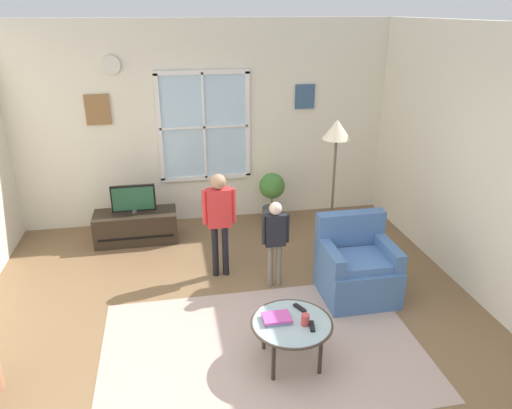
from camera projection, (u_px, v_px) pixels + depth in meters
ground_plane at (243, 354)px, 4.42m from camera, size 5.83×6.89×0.02m
back_wall at (205, 124)px, 6.80m from camera, size 5.23×0.17×2.82m
area_rug at (262, 348)px, 4.48m from camera, size 2.94×1.94×0.01m
tv_stand at (136, 227)px, 6.48m from camera, size 1.08×0.46×0.41m
television at (133, 199)px, 6.32m from camera, size 0.57×0.08×0.39m
armchair at (356, 268)px, 5.22m from camera, size 0.76×0.74×0.87m
coffee_table at (292, 325)px, 4.18m from camera, size 0.72×0.72×0.42m
book_stack at (277, 318)px, 4.18m from camera, size 0.24×0.18×0.04m
cup at (305, 320)px, 4.12m from camera, size 0.07×0.07×0.10m
remote_near_books at (312, 326)px, 4.10m from camera, size 0.07×0.14×0.02m
remote_near_cup at (300, 308)px, 4.35m from camera, size 0.10×0.14×0.02m
person_black_shirt at (275, 235)px, 5.25m from camera, size 0.31×0.14×1.02m
person_red_shirt at (219, 214)px, 5.42m from camera, size 0.38×0.17×1.26m
potted_plant_by_window at (272, 193)px, 6.94m from camera, size 0.37×0.37×0.76m
floor_lamp at (336, 145)px, 5.41m from camera, size 0.32×0.32×1.79m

